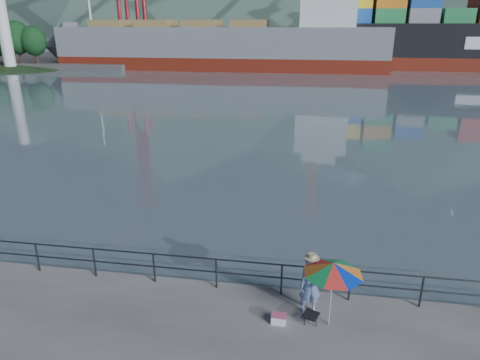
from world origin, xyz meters
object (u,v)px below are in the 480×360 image
beach_umbrella (333,268)px  bulk_carrier (231,45)px  cooler_bag (279,319)px  fisherman (310,286)px

beach_umbrella → bulk_carrier: (-15.09, 68.64, 2.27)m
cooler_bag → bulk_carrier: 70.25m
beach_umbrella → cooler_bag: beach_umbrella is taller
fisherman → bulk_carrier: bulk_carrier is taller
fisherman → bulk_carrier: (-14.55, 68.17, 3.17)m
cooler_bag → bulk_carrier: (-13.74, 68.78, 3.92)m
cooler_bag → bulk_carrier: bearing=102.9°
bulk_carrier → fisherman: bearing=-78.0°
beach_umbrella → bulk_carrier: size_ratio=0.03×
fisherman → beach_umbrella: size_ratio=0.86×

